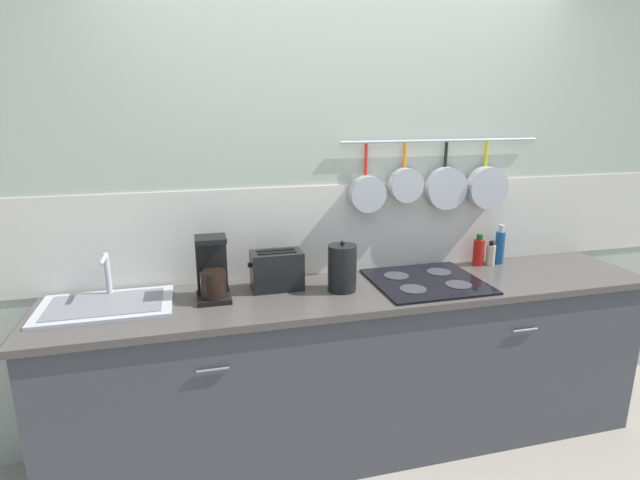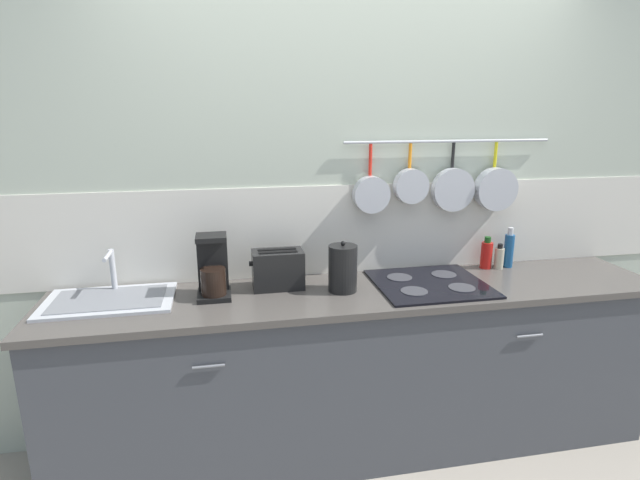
{
  "view_description": "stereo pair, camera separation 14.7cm",
  "coord_description": "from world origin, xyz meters",
  "px_view_note": "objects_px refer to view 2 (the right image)",
  "views": [
    {
      "loc": [
        -0.82,
        -2.27,
        1.82
      ],
      "look_at": [
        -0.23,
        0.0,
        1.19
      ],
      "focal_mm": 28.0,
      "sensor_mm": 36.0,
      "label": 1
    },
    {
      "loc": [
        -0.68,
        -2.3,
        1.82
      ],
      "look_at": [
        -0.23,
        0.0,
        1.19
      ],
      "focal_mm": 28.0,
      "sensor_mm": 36.0,
      "label": 2
    }
  ],
  "objects_px": {
    "bottle_hot_sauce": "(509,250)",
    "kettle": "(343,268)",
    "toaster": "(278,269)",
    "bottle_vinegar": "(486,254)",
    "coffee_maker": "(213,271)",
    "bottle_olive_oil": "(499,258)"
  },
  "relations": [
    {
      "from": "kettle",
      "to": "bottle_olive_oil",
      "type": "bearing_deg",
      "value": 10.5
    },
    {
      "from": "kettle",
      "to": "bottle_olive_oil",
      "type": "distance_m",
      "value": 0.99
    },
    {
      "from": "bottle_olive_oil",
      "to": "bottle_hot_sauce",
      "type": "relative_size",
      "value": 0.62
    },
    {
      "from": "bottle_hot_sauce",
      "to": "bottle_vinegar",
      "type": "bearing_deg",
      "value": 178.93
    },
    {
      "from": "bottle_hot_sauce",
      "to": "kettle",
      "type": "bearing_deg",
      "value": -169.32
    },
    {
      "from": "bottle_vinegar",
      "to": "coffee_maker",
      "type": "bearing_deg",
      "value": -174.68
    },
    {
      "from": "toaster",
      "to": "bottle_hot_sauce",
      "type": "height_order",
      "value": "bottle_hot_sauce"
    },
    {
      "from": "toaster",
      "to": "bottle_hot_sauce",
      "type": "distance_m",
      "value": 1.36
    },
    {
      "from": "toaster",
      "to": "bottle_vinegar",
      "type": "height_order",
      "value": "toaster"
    },
    {
      "from": "coffee_maker",
      "to": "bottle_olive_oil",
      "type": "relative_size",
      "value": 2.14
    },
    {
      "from": "coffee_maker",
      "to": "kettle",
      "type": "distance_m",
      "value": 0.64
    },
    {
      "from": "toaster",
      "to": "bottle_olive_oil",
      "type": "distance_m",
      "value": 1.29
    },
    {
      "from": "kettle",
      "to": "bottle_hot_sauce",
      "type": "relative_size",
      "value": 1.12
    },
    {
      "from": "bottle_vinegar",
      "to": "toaster",
      "type": "bearing_deg",
      "value": -175.7
    },
    {
      "from": "kettle",
      "to": "bottle_olive_oil",
      "type": "relative_size",
      "value": 1.8
    },
    {
      "from": "toaster",
      "to": "bottle_hot_sauce",
      "type": "relative_size",
      "value": 1.17
    },
    {
      "from": "bottle_olive_oil",
      "to": "kettle",
      "type": "bearing_deg",
      "value": -169.5
    },
    {
      "from": "coffee_maker",
      "to": "toaster",
      "type": "relative_size",
      "value": 1.13
    },
    {
      "from": "toaster",
      "to": "bottle_vinegar",
      "type": "distance_m",
      "value": 1.22
    },
    {
      "from": "kettle",
      "to": "bottle_vinegar",
      "type": "bearing_deg",
      "value": 12.42
    },
    {
      "from": "kettle",
      "to": "bottle_hot_sauce",
      "type": "height_order",
      "value": "kettle"
    },
    {
      "from": "bottle_vinegar",
      "to": "bottle_hot_sauce",
      "type": "relative_size",
      "value": 0.79
    }
  ]
}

